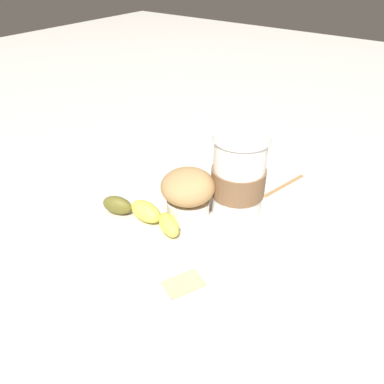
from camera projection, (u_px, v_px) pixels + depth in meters
The scene contains 7 objects.
ground_plane at pixel (192, 220), 0.60m from camera, with size 3.00×3.00×0.00m, color beige.
paper_napkin at pixel (192, 219), 0.60m from camera, with size 0.21×0.21×0.00m, color beige.
coffee_cup at pixel (238, 176), 0.57m from camera, with size 0.08×0.08×0.14m.
muffin at pixel (189, 192), 0.58m from camera, with size 0.08×0.08×0.08m.
banana at pixel (144, 213), 0.58m from camera, with size 0.05×0.15×0.03m.
sugar_packet at pixel (184, 283), 0.48m from camera, with size 0.05×0.03×0.01m, color #E0B27F.
wooden_stirrer at pixel (284, 185), 0.68m from camera, with size 0.11×0.01×0.00m, color #9E7547.
Camera 1 is at (0.38, 0.28, 0.37)m, focal length 35.00 mm.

